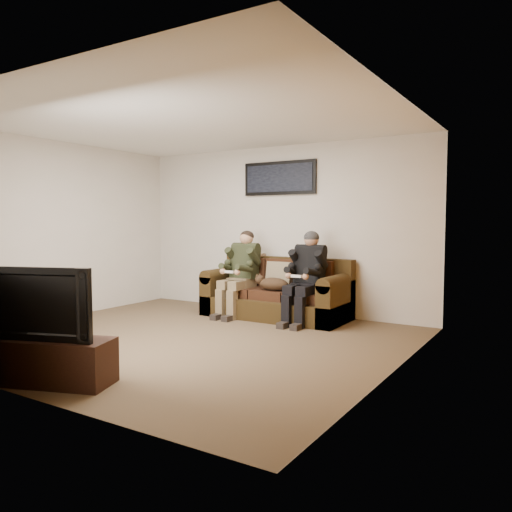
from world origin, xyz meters
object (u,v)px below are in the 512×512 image
Objects in this scene: person_right at (306,272)px; tv_stand at (42,360)px; person_left at (241,268)px; sofa at (278,295)px; television at (40,302)px; cat at (272,284)px; framed_poster at (279,178)px.

person_right is 1.01× the size of tv_stand.
person_right reaches higher than person_left.
television is (-0.28, -3.78, 0.39)m from sofa.
person_left reaches higher than tv_stand.
framed_poster is (-0.25, 0.65, 1.57)m from cat.
framed_poster reaches higher than tv_stand.
person_right reaches higher than sofa.
television is (0.00, 0.00, 0.52)m from tv_stand.
tv_stand is (-0.08, -4.17, -1.90)m from framed_poster.
framed_poster is 4.39m from television.
cat is at bearing -7.27° from person_left.
person_left is at bearing -162.00° from sofa.
person_left is 0.64m from cat.
person_left reaches higher than sofa.
cat is at bearing -171.25° from person_right.
person_left is 1.01× the size of tv_stand.
tv_stand is at bearing 0.00° from television.
framed_poster reaches higher than sofa.
framed_poster reaches higher than cat.
framed_poster is at bearing 69.24° from tv_stand.
cat is at bearing 64.99° from television.
framed_poster is at bearing 111.19° from cat.
person_right is at bearing 57.33° from tv_stand.
television is at bearing 0.00° from tv_stand.
cat is (0.60, -0.08, -0.19)m from person_left.
person_left reaches higher than television.
tv_stand is (-0.28, -3.78, -0.13)m from sofa.
person_left is 3.61m from television.
framed_poster is at bearing 117.18° from sofa.
sofa is 1.66× the size of person_right.
television is at bearing -85.69° from person_left.
framed_poster is at bearing 58.28° from person_left.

